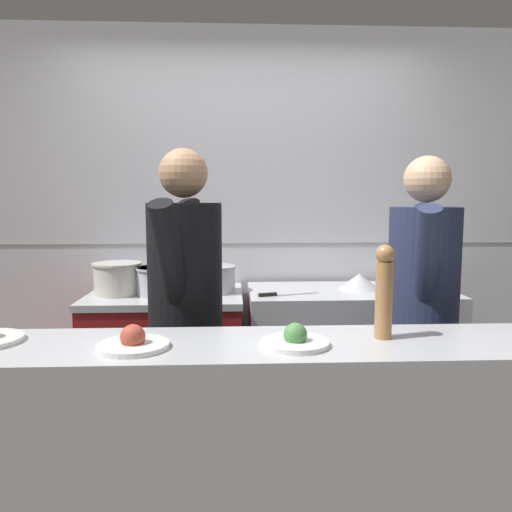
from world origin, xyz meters
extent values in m
cube|color=silver|center=(0.00, 1.49, 1.30)|extent=(8.00, 0.06, 2.60)
cube|color=gray|center=(0.00, 1.45, 1.15)|extent=(8.00, 0.00, 0.01)
cube|color=maroon|center=(-0.49, 1.09, 0.42)|extent=(0.92, 0.70, 0.84)
cube|color=#B7BABF|center=(-0.49, 1.09, 0.86)|extent=(0.94, 0.71, 0.04)
cube|color=#B7BABF|center=(-0.49, 0.75, 0.48)|extent=(0.83, 0.03, 0.10)
cube|color=#B7BABF|center=(0.66, 1.09, 0.45)|extent=(1.26, 0.65, 0.89)
cube|color=black|center=(0.66, 0.78, 0.05)|extent=(1.24, 0.04, 0.10)
cube|color=#B7BABF|center=(0.18, -0.27, 0.48)|extent=(2.95, 0.45, 0.96)
cylinder|color=beige|center=(-0.77, 1.05, 0.98)|extent=(0.28, 0.28, 0.19)
cylinder|color=beige|center=(-0.77, 1.05, 1.07)|extent=(0.30, 0.30, 0.01)
cylinder|color=#B7BABF|center=(-0.51, 1.03, 0.97)|extent=(0.28, 0.28, 0.17)
cylinder|color=#B7BABF|center=(-0.51, 1.03, 1.04)|extent=(0.30, 0.30, 0.01)
cylinder|color=#B7BABF|center=(-0.18, 1.09, 0.96)|extent=(0.24, 0.24, 0.17)
cylinder|color=#B7BABF|center=(-0.18, 1.09, 1.04)|extent=(0.26, 0.26, 0.01)
cone|color=#B7BABF|center=(0.72, 1.11, 0.94)|extent=(0.27, 0.27, 0.10)
cube|color=#B7BABF|center=(0.31, 0.96, 0.89)|extent=(0.27, 0.11, 0.01)
cube|color=black|center=(0.13, 0.90, 0.90)|extent=(0.11, 0.05, 0.02)
cylinder|color=white|center=(-0.41, -0.31, 0.97)|extent=(0.24, 0.24, 0.02)
sphere|color=#B24733|center=(-0.41, -0.31, 1.00)|extent=(0.08, 0.08, 0.08)
cylinder|color=white|center=(0.14, -0.31, 0.97)|extent=(0.23, 0.23, 0.02)
sphere|color=#4C8C47|center=(0.14, -0.31, 1.00)|extent=(0.08, 0.08, 0.08)
cylinder|color=#AD7A47|center=(0.47, -0.23, 1.10)|extent=(0.06, 0.06, 0.28)
sphere|color=#AD7A47|center=(0.47, -0.23, 1.26)|extent=(0.07, 0.07, 0.07)
cube|color=black|center=(-0.29, 0.33, 0.39)|extent=(0.32, 0.24, 0.79)
cylinder|color=black|center=(-0.29, 0.33, 1.11)|extent=(0.40, 0.40, 0.65)
sphere|color=tan|center=(-0.29, 0.33, 1.57)|extent=(0.22, 0.22, 0.22)
cylinder|color=black|center=(-0.26, 0.53, 1.19)|extent=(0.16, 0.34, 0.55)
cylinder|color=black|center=(-0.33, 0.13, 1.19)|extent=(0.16, 0.34, 0.55)
cube|color=black|center=(0.85, 0.38, 0.39)|extent=(0.33, 0.27, 0.78)
cylinder|color=#262D4C|center=(0.85, 0.38, 1.10)|extent=(0.43, 0.43, 0.64)
sphere|color=#D8AD84|center=(0.85, 0.38, 1.55)|extent=(0.22, 0.22, 0.22)
cylinder|color=#262D4C|center=(0.91, 0.57, 1.17)|extent=(0.20, 0.34, 0.54)
cylinder|color=#262D4C|center=(0.78, 0.19, 1.17)|extent=(0.20, 0.34, 0.54)
camera|label=1|loc=(-0.07, -1.96, 1.46)|focal=35.00mm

